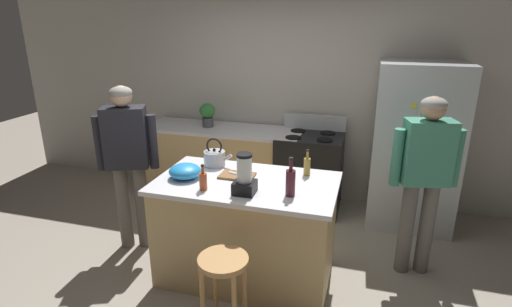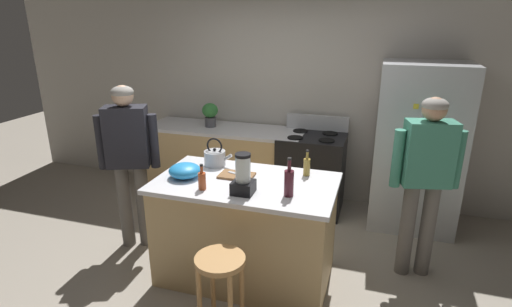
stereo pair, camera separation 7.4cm
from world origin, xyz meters
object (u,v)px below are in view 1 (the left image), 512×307
blender_appliance (245,177)px  mixing_bowl (185,171)px  stove_range (309,172)px  bottle_cooking_sauce (203,181)px  cutting_board (237,176)px  bar_stool (224,276)px  bottle_vinegar (307,166)px  person_by_sink_right (425,171)px  tea_kettle (215,158)px  kitchen_island (247,229)px  refrigerator (415,147)px  potted_plant (208,113)px  chef_knife (239,174)px  bottle_wine (290,182)px  person_by_island_left (127,153)px

blender_appliance → mixing_bowl: blender_appliance is taller
stove_range → blender_appliance: (-0.25, -1.76, 0.60)m
bottle_cooking_sauce → cutting_board: (0.17, 0.34, -0.07)m
bar_stool → bottle_vinegar: 1.23m
person_by_sink_right → tea_kettle: size_ratio=6.00×
kitchen_island → bar_stool: kitchen_island is taller
blender_appliance → tea_kettle: (-0.46, 0.51, -0.06)m
refrigerator → bottle_vinegar: (-1.00, -1.22, 0.11)m
kitchen_island → potted_plant: potted_plant is taller
potted_plant → chef_knife: potted_plant is taller
stove_range → mixing_bowl: bearing=-117.9°
bottle_vinegar → bottle_wine: (-0.05, -0.46, 0.03)m
stove_range → cutting_board: bearing=-106.2°
person_by_sink_right → bottle_vinegar: size_ratio=7.00×
cutting_board → chef_knife: chef_knife is taller
chef_knife → blender_appliance: bearing=-46.6°
cutting_board → kitchen_island: bearing=-34.3°
bottle_cooking_sauce → mixing_bowl: size_ratio=0.78×
stove_range → person_by_sink_right: size_ratio=0.68×
person_by_sink_right → bottle_wine: 1.25m
mixing_bowl → stove_range: bearing=62.1°
bottle_wine → chef_knife: size_ratio=1.44×
kitchen_island → potted_plant: 1.95m
blender_appliance → bottle_wine: (0.36, 0.06, -0.02)m
stove_range → blender_appliance: bearing=-98.2°
bottle_vinegar → chef_knife: (-0.56, -0.21, -0.06)m
bottle_vinegar → tea_kettle: tea_kettle is taller
blender_appliance → bottle_vinegar: size_ratio=1.40×
mixing_bowl → cutting_board: mixing_bowl is taller
bottle_vinegar → blender_appliance: bearing=-128.3°
stove_range → bottle_wine: 1.80m
refrigerator → bottle_wine: bearing=-122.0°
bottle_wine → mixing_bowl: (-0.95, 0.10, -0.05)m
stove_range → potted_plant: bearing=178.9°
kitchen_island → stove_range: stove_range is taller
person_by_island_left → bottle_vinegar: size_ratio=7.07×
bottle_vinegar → mixing_bowl: 1.07m
refrigerator → cutting_board: size_ratio=6.08×
person_by_sink_right → bottle_cooking_sauce: person_by_sink_right is taller
potted_plant → bottle_cooking_sauce: (0.72, -1.82, -0.09)m
potted_plant → cutting_board: potted_plant is taller
bottle_vinegar → potted_plant: bearing=139.3°
bottle_vinegar → person_by_island_left: bearing=-176.1°
bar_stool → chef_knife: (-0.16, 0.84, 0.44)m
stove_range → tea_kettle: 1.53m
bottle_vinegar → kitchen_island: bearing=-149.0°
refrigerator → kitchen_island: bearing=-134.4°
kitchen_island → tea_kettle: size_ratio=5.61×
kitchen_island → person_by_sink_right: size_ratio=0.93×
potted_plant → bottle_vinegar: bearing=-40.7°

